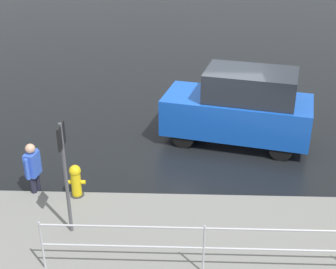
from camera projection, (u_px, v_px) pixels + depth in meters
The scene contains 7 objects.
ground_plane at pixel (218, 144), 12.85m from camera, with size 60.00×60.00×0.00m, color black.
kerb_strip at pixel (231, 242), 9.07m from camera, with size 24.00×3.20×0.04m, color slate.
moving_hatchback at pixel (240, 107), 12.52m from camera, with size 4.19×2.59×2.06m.
fire_hydrant at pixel (76, 181), 10.33m from camera, with size 0.42×0.31×0.80m.
pedestrian at pixel (33, 166), 10.40m from camera, with size 0.30×0.56×1.22m.
metal_railing at pixel (287, 243), 7.94m from camera, with size 8.49×0.04×1.05m.
sign_post at pixel (64, 164), 8.68m from camera, with size 0.07×0.44×2.40m.
Camera 1 is at (0.97, 11.46, 5.88)m, focal length 50.00 mm.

